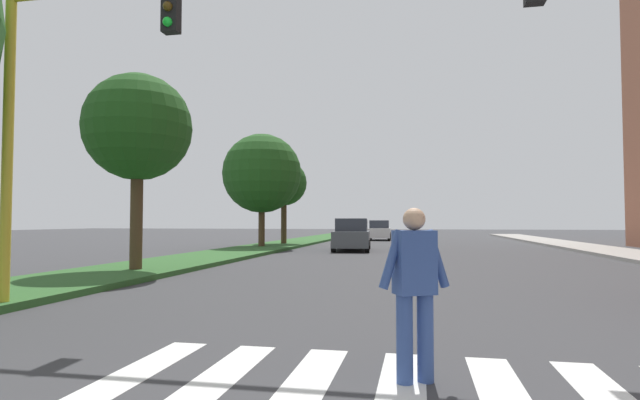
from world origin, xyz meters
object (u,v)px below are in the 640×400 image
(tree_distant, at_px, (284,183))
(traffic_light_gantry, at_px, (174,49))
(tree_far, at_px, (262,174))
(sedan_distant, at_px, (379,231))
(tree_mid, at_px, (138,128))
(sedan_midblock, at_px, (352,236))
(pedestrian_performer, at_px, (415,286))

(tree_distant, relative_size, traffic_light_gantry, 0.51)
(tree_far, height_order, sedan_distant, tree_far)
(tree_mid, xyz_separation_m, sedan_midblock, (4.72, 12.99, -3.54))
(traffic_light_gantry, distance_m, sedan_midblock, 19.23)
(tree_distant, relative_size, pedestrian_performer, 3.16)
(tree_mid, relative_size, tree_far, 0.91)
(pedestrian_performer, relative_size, sedan_distant, 0.41)
(traffic_light_gantry, height_order, pedestrian_performer, traffic_light_gantry)
(sedan_midblock, bearing_deg, tree_mid, -109.96)
(traffic_light_gantry, bearing_deg, tree_far, 103.68)
(tree_distant, distance_m, pedestrian_performer, 27.35)
(traffic_light_gantry, bearing_deg, sedan_midblock, 88.53)
(tree_mid, height_order, pedestrian_performer, tree_mid)
(traffic_light_gantry, bearing_deg, pedestrian_performer, -33.35)
(tree_distant, bearing_deg, sedan_midblock, -41.58)
(tree_far, height_order, tree_distant, tree_far)
(tree_mid, bearing_deg, tree_distant, 90.80)
(tree_mid, xyz_separation_m, traffic_light_gantry, (4.23, -5.89, 0.08))
(tree_distant, height_order, pedestrian_performer, tree_distant)
(tree_distant, distance_m, sedan_distant, 12.15)
(tree_far, height_order, traffic_light_gantry, tree_far)
(tree_mid, distance_m, sedan_distant, 28.51)
(tree_mid, relative_size, traffic_light_gantry, 0.56)
(tree_far, xyz_separation_m, pedestrian_performer, (8.69, -22.16, -3.34))
(tree_far, bearing_deg, tree_mid, -87.76)
(tree_distant, bearing_deg, pedestrian_performer, -72.01)
(tree_far, relative_size, traffic_light_gantry, 0.61)
(pedestrian_performer, height_order, sedan_distant, pedestrian_performer)
(pedestrian_performer, height_order, sedan_midblock, sedan_midblock)
(traffic_light_gantry, height_order, sedan_midblock, traffic_light_gantry)
(sedan_midblock, bearing_deg, traffic_light_gantry, -91.47)
(sedan_midblock, height_order, sedan_distant, sedan_midblock)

